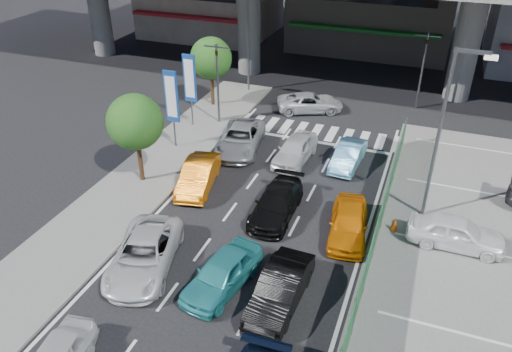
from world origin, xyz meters
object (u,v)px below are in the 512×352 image
at_px(traffic_light_right, 425,52).
at_px(street_lamp_right, 445,123).
at_px(hatch_black_mid_right, 280,289).
at_px(crossing_wagon_silver, 310,103).
at_px(taxi_orange_left, 199,175).
at_px(wagon_silver_front_left, 240,139).
at_px(signboard_far, 190,81).
at_px(sedan_white_front_mid, 295,150).
at_px(kei_truck_front_right, 348,155).
at_px(sedan_white_mid_left, 144,254).
at_px(traffic_cone, 395,224).
at_px(tree_far, 211,58).
at_px(street_lamp_left, 251,27).
at_px(sedan_black_mid, 276,204).
at_px(taxi_orange_right, 349,223).
at_px(traffic_light_left, 217,64).
at_px(parked_sedan_white, 456,232).
at_px(signboard_near, 172,99).
at_px(taxi_teal_mid, 222,273).
at_px(tree_near, 135,122).

bearing_deg(traffic_light_right, street_lamp_right, -82.66).
bearing_deg(hatch_black_mid_right, crossing_wagon_silver, 103.63).
distance_m(taxi_orange_left, wagon_silver_front_left, 4.63).
bearing_deg(signboard_far, sedan_white_front_mid, -15.41).
bearing_deg(kei_truck_front_right, crossing_wagon_silver, 124.49).
relative_size(sedan_white_mid_left, traffic_cone, 7.42).
xyz_separation_m(sedan_white_mid_left, crossing_wagon_silver, (2.03, 17.83, -0.07)).
xyz_separation_m(tree_far, traffic_cone, (13.71, -10.27, -2.99)).
height_order(traffic_light_right, sedan_white_front_mid, traffic_light_right).
height_order(street_lamp_left, sedan_black_mid, street_lamp_left).
height_order(street_lamp_right, sedan_black_mid, street_lamp_right).
distance_m(hatch_black_mid_right, sedan_white_front_mid, 11.07).
distance_m(taxi_orange_right, sedan_white_front_mid, 7.11).
distance_m(signboard_far, hatch_black_mid_right, 16.46).
bearing_deg(traffic_light_left, traffic_cone, -32.69).
relative_size(signboard_far, sedan_white_front_mid, 1.16).
relative_size(traffic_light_left, street_lamp_left, 0.65).
bearing_deg(kei_truck_front_right, wagon_silver_front_left, -173.74).
bearing_deg(signboard_far, wagon_silver_front_left, -24.73).
distance_m(hatch_black_mid_right, traffic_cone, 6.93).
bearing_deg(wagon_silver_front_left, signboard_far, 145.72).
xyz_separation_m(taxi_orange_right, wagon_silver_front_left, (-7.57, 5.94, -0.00)).
xyz_separation_m(sedan_white_front_mid, kei_truck_front_right, (2.90, 0.51, -0.08)).
bearing_deg(sedan_white_mid_left, taxi_orange_left, 81.40).
relative_size(traffic_light_left, traffic_cone, 7.77).
distance_m(taxi_orange_right, parked_sedan_white, 4.52).
distance_m(street_lamp_right, traffic_cone, 4.89).
distance_m(street_lamp_right, sedan_white_front_mid, 8.91).
distance_m(sedan_white_mid_left, parked_sedan_white, 13.11).
height_order(traffic_light_left, signboard_near, traffic_light_left).
distance_m(traffic_light_left, street_lamp_left, 6.06).
bearing_deg(sedan_white_mid_left, traffic_light_right, 52.25).
bearing_deg(taxi_teal_mid, wagon_silver_front_left, 119.33).
xyz_separation_m(signboard_far, sedan_black_mid, (8.14, -7.43, -2.42)).
bearing_deg(traffic_light_left, street_lamp_right, -24.16).
bearing_deg(kei_truck_front_right, signboard_far, 174.86).
bearing_deg(sedan_white_mid_left, traffic_cone, 18.55).
height_order(traffic_light_left, hatch_black_mid_right, traffic_light_left).
relative_size(taxi_orange_right, kei_truck_front_right, 1.09).
height_order(sedan_white_front_mid, traffic_cone, sedan_white_front_mid).
height_order(street_lamp_right, hatch_black_mid_right, street_lamp_right).
xyz_separation_m(taxi_teal_mid, taxi_orange_left, (-4.10, 6.25, 0.00)).
bearing_deg(wagon_silver_front_left, kei_truck_front_right, -6.61).
height_order(tree_near, wagon_silver_front_left, tree_near).
height_order(sedan_white_mid_left, crossing_wagon_silver, sedan_white_mid_left).
height_order(signboard_far, traffic_cone, signboard_far).
bearing_deg(taxi_orange_right, street_lamp_right, 33.73).
xyz_separation_m(signboard_near, tree_near, (0.20, -3.99, 0.32)).
xyz_separation_m(hatch_black_mid_right, wagon_silver_front_left, (-6.06, 10.93, -0.00)).
bearing_deg(sedan_white_front_mid, hatch_black_mid_right, -71.89).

